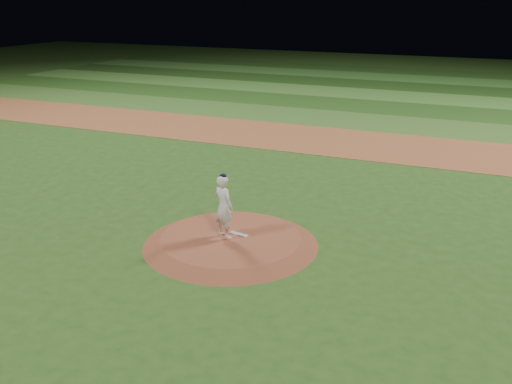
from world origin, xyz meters
TOP-DOWN VIEW (x-y plane):
  - ground at (0.00, 0.00)m, footprint 120.00×120.00m
  - infield_dirt_band at (0.00, 14.00)m, footprint 70.00×6.00m
  - outfield_stripe_0 at (0.00, 19.50)m, footprint 70.00×5.00m
  - outfield_stripe_1 at (0.00, 24.50)m, footprint 70.00×5.00m
  - outfield_stripe_2 at (0.00, 29.50)m, footprint 70.00×5.00m
  - outfield_stripe_3 at (0.00, 34.50)m, footprint 70.00×5.00m
  - outfield_stripe_4 at (0.00, 39.50)m, footprint 70.00×5.00m
  - outfield_stripe_5 at (0.00, 44.50)m, footprint 70.00×5.00m
  - pitchers_mound at (0.00, 0.00)m, footprint 5.50×5.50m
  - pitching_rubber at (0.16, 0.27)m, footprint 0.66×0.27m
  - rosin_bag at (-0.74, 1.23)m, footprint 0.11×0.11m
  - pitcher_on_mound at (-0.19, -0.08)m, footprint 0.87×0.73m

SIDE VIEW (x-z plane):
  - ground at x=0.00m, z-range 0.00..0.00m
  - outfield_stripe_0 at x=0.00m, z-range 0.00..0.02m
  - outfield_stripe_1 at x=0.00m, z-range 0.00..0.02m
  - outfield_stripe_2 at x=0.00m, z-range 0.00..0.02m
  - outfield_stripe_3 at x=0.00m, z-range 0.00..0.02m
  - outfield_stripe_4 at x=0.00m, z-range 0.00..0.02m
  - outfield_stripe_5 at x=0.00m, z-range 0.00..0.02m
  - infield_dirt_band at x=0.00m, z-range 0.00..0.02m
  - pitchers_mound at x=0.00m, z-range 0.00..0.25m
  - pitching_rubber at x=0.16m, z-range 0.25..0.28m
  - rosin_bag at x=-0.74m, z-range 0.25..0.31m
  - pitcher_on_mound at x=-0.19m, z-range 0.23..2.31m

